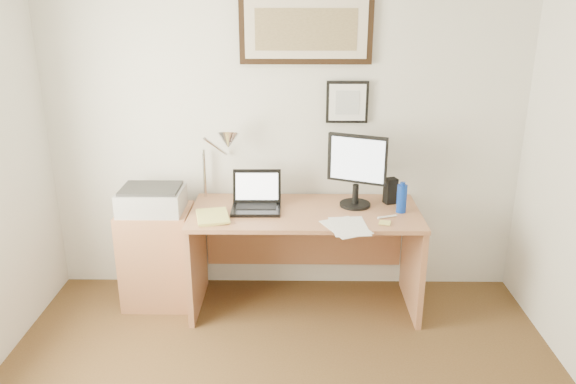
{
  "coord_description": "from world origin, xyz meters",
  "views": [
    {
      "loc": [
        0.08,
        -2.02,
        2.18
      ],
      "look_at": [
        0.03,
        1.43,
        0.96
      ],
      "focal_mm": 35.0,
      "sensor_mm": 36.0,
      "label": 1
    }
  ],
  "objects_px": {
    "desk": "(304,237)",
    "side_cabinet": "(158,257)",
    "laptop": "(256,201)",
    "lcd_monitor": "(357,167)",
    "book": "(197,218)",
    "water_bottle": "(402,199)",
    "printer": "(152,199)"
  },
  "relations": [
    {
      "from": "laptop",
      "to": "lcd_monitor",
      "type": "relative_size",
      "value": 0.66
    },
    {
      "from": "side_cabinet",
      "to": "water_bottle",
      "type": "height_order",
      "value": "water_bottle"
    },
    {
      "from": "laptop",
      "to": "printer",
      "type": "xyz_separation_m",
      "value": [
        -0.74,
        -0.0,
        0.01
      ]
    },
    {
      "from": "book",
      "to": "laptop",
      "type": "relative_size",
      "value": 0.84
    },
    {
      "from": "lcd_monitor",
      "to": "printer",
      "type": "distance_m",
      "value": 1.45
    },
    {
      "from": "side_cabinet",
      "to": "desk",
      "type": "distance_m",
      "value": 1.08
    },
    {
      "from": "desk",
      "to": "lcd_monitor",
      "type": "xyz_separation_m",
      "value": [
        0.36,
        0.01,
        0.53
      ]
    },
    {
      "from": "desk",
      "to": "printer",
      "type": "relative_size",
      "value": 3.64
    },
    {
      "from": "water_bottle",
      "to": "desk",
      "type": "height_order",
      "value": "water_bottle"
    },
    {
      "from": "side_cabinet",
      "to": "desk",
      "type": "bearing_deg",
      "value": 1.89
    },
    {
      "from": "side_cabinet",
      "to": "water_bottle",
      "type": "bearing_deg",
      "value": -2.09
    },
    {
      "from": "water_bottle",
      "to": "book",
      "type": "distance_m",
      "value": 1.4
    },
    {
      "from": "lcd_monitor",
      "to": "printer",
      "type": "height_order",
      "value": "lcd_monitor"
    },
    {
      "from": "lcd_monitor",
      "to": "desk",
      "type": "bearing_deg",
      "value": -178.65
    },
    {
      "from": "desk",
      "to": "side_cabinet",
      "type": "bearing_deg",
      "value": -178.11
    },
    {
      "from": "laptop",
      "to": "lcd_monitor",
      "type": "height_order",
      "value": "lcd_monitor"
    },
    {
      "from": "lcd_monitor",
      "to": "book",
      "type": "bearing_deg",
      "value": -166.3
    },
    {
      "from": "book",
      "to": "side_cabinet",
      "type": "bearing_deg",
      "value": 147.15
    },
    {
      "from": "book",
      "to": "laptop",
      "type": "distance_m",
      "value": 0.44
    },
    {
      "from": "side_cabinet",
      "to": "laptop",
      "type": "distance_m",
      "value": 0.85
    },
    {
      "from": "water_bottle",
      "to": "desk",
      "type": "relative_size",
      "value": 0.12
    },
    {
      "from": "desk",
      "to": "laptop",
      "type": "xyz_separation_m",
      "value": [
        -0.34,
        -0.05,
        0.29
      ]
    },
    {
      "from": "side_cabinet",
      "to": "laptop",
      "type": "relative_size",
      "value": 2.13
    },
    {
      "from": "book",
      "to": "laptop",
      "type": "height_order",
      "value": "laptop"
    },
    {
      "from": "water_bottle",
      "to": "laptop",
      "type": "distance_m",
      "value": 1.01
    },
    {
      "from": "water_bottle",
      "to": "laptop",
      "type": "height_order",
      "value": "laptop"
    },
    {
      "from": "desk",
      "to": "laptop",
      "type": "distance_m",
      "value": 0.45
    },
    {
      "from": "book",
      "to": "lcd_monitor",
      "type": "xyz_separation_m",
      "value": [
        1.09,
        0.26,
        0.28
      ]
    },
    {
      "from": "side_cabinet",
      "to": "lcd_monitor",
      "type": "height_order",
      "value": "lcd_monitor"
    },
    {
      "from": "book",
      "to": "desk",
      "type": "bearing_deg",
      "value": 19.41
    },
    {
      "from": "book",
      "to": "printer",
      "type": "relative_size",
      "value": 0.65
    },
    {
      "from": "book",
      "to": "desk",
      "type": "relative_size",
      "value": 0.18
    }
  ]
}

